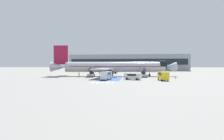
{
  "coord_description": "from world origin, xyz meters",
  "views": [
    {
      "loc": [
        4.75,
        -65.13,
        4.15
      ],
      "look_at": [
        -2.36,
        -0.56,
        2.4
      ],
      "focal_mm": 28.0,
      "sensor_mm": 36.0,
      "label": 1
    }
  ],
  "objects_px": {
    "fuel_tanker": "(108,70)",
    "service_van_0": "(106,75)",
    "ground_crew_1": "(79,74)",
    "traffic_cone_0": "(176,78)",
    "baggage_cart": "(112,77)",
    "airliner": "(113,67)",
    "terminal_building": "(128,63)",
    "boarding_stairs_forward": "(144,74)",
    "boarding_stairs_aft": "(91,74)",
    "ground_crew_0": "(109,74)",
    "service_van_1": "(163,75)",
    "traffic_cone_1": "(86,77)",
    "service_van_2": "(133,76)"
  },
  "relations": [
    {
      "from": "fuel_tanker",
      "to": "traffic_cone_1",
      "type": "relative_size",
      "value": 15.5
    },
    {
      "from": "baggage_cart",
      "to": "ground_crew_0",
      "type": "bearing_deg",
      "value": 44.09
    },
    {
      "from": "boarding_stairs_aft",
      "to": "terminal_building",
      "type": "xyz_separation_m",
      "value": [
        11.57,
        75.17,
        5.18
      ]
    },
    {
      "from": "boarding_stairs_forward",
      "to": "traffic_cone_0",
      "type": "bearing_deg",
      "value": -41.24
    },
    {
      "from": "boarding_stairs_aft",
      "to": "ground_crew_0",
      "type": "bearing_deg",
      "value": 10.44
    },
    {
      "from": "ground_crew_0",
      "to": "fuel_tanker",
      "type": "bearing_deg",
      "value": -97.59
    },
    {
      "from": "terminal_building",
      "to": "boarding_stairs_forward",
      "type": "bearing_deg",
      "value": -84.54
    },
    {
      "from": "airliner",
      "to": "terminal_building",
      "type": "bearing_deg",
      "value": 172.19
    },
    {
      "from": "service_van_0",
      "to": "ground_crew_0",
      "type": "height_order",
      "value": "service_van_0"
    },
    {
      "from": "service_van_2",
      "to": "traffic_cone_0",
      "type": "relative_size",
      "value": 9.29
    },
    {
      "from": "ground_crew_0",
      "to": "traffic_cone_0",
      "type": "relative_size",
      "value": 3.21
    },
    {
      "from": "service_van_1",
      "to": "traffic_cone_1",
      "type": "bearing_deg",
      "value": -23.78
    },
    {
      "from": "service_van_0",
      "to": "ground_crew_0",
      "type": "xyz_separation_m",
      "value": [
        -0.97,
        13.67,
        -0.37
      ]
    },
    {
      "from": "service_van_1",
      "to": "baggage_cart",
      "type": "relative_size",
      "value": 1.7
    },
    {
      "from": "boarding_stairs_aft",
      "to": "traffic_cone_0",
      "type": "bearing_deg",
      "value": -15.48
    },
    {
      "from": "service_van_1",
      "to": "boarding_stairs_forward",
      "type": "bearing_deg",
      "value": -79.13
    },
    {
      "from": "boarding_stairs_aft",
      "to": "service_van_2",
      "type": "height_order",
      "value": "boarding_stairs_aft"
    },
    {
      "from": "ground_crew_1",
      "to": "traffic_cone_0",
      "type": "bearing_deg",
      "value": -70.48
    },
    {
      "from": "service_van_2",
      "to": "ground_crew_0",
      "type": "relative_size",
      "value": 2.9
    },
    {
      "from": "baggage_cart",
      "to": "service_van_0",
      "type": "bearing_deg",
      "value": -163.46
    },
    {
      "from": "baggage_cart",
      "to": "terminal_building",
      "type": "relative_size",
      "value": 0.03
    },
    {
      "from": "service_van_0",
      "to": "terminal_building",
      "type": "distance_m",
      "value": 87.43
    },
    {
      "from": "airliner",
      "to": "service_van_2",
      "type": "height_order",
      "value": "airliner"
    },
    {
      "from": "service_van_1",
      "to": "baggage_cart",
      "type": "height_order",
      "value": "service_van_1"
    },
    {
      "from": "traffic_cone_0",
      "to": "boarding_stairs_aft",
      "type": "bearing_deg",
      "value": 168.9
    },
    {
      "from": "ground_crew_1",
      "to": "baggage_cart",
      "type": "bearing_deg",
      "value": -65.44
    },
    {
      "from": "boarding_stairs_aft",
      "to": "fuel_tanker",
      "type": "height_order",
      "value": "boarding_stairs_aft"
    },
    {
      "from": "airliner",
      "to": "boarding_stairs_aft",
      "type": "relative_size",
      "value": 8.89
    },
    {
      "from": "boarding_stairs_forward",
      "to": "service_van_0",
      "type": "height_order",
      "value": "boarding_stairs_forward"
    },
    {
      "from": "traffic_cone_0",
      "to": "baggage_cart",
      "type": "bearing_deg",
      "value": 170.95
    },
    {
      "from": "service_van_0",
      "to": "ground_crew_1",
      "type": "xyz_separation_m",
      "value": [
        -10.99,
        9.96,
        -0.31
      ]
    },
    {
      "from": "ground_crew_0",
      "to": "service_van_2",
      "type": "bearing_deg",
      "value": 109.53
    },
    {
      "from": "service_van_1",
      "to": "terminal_building",
      "type": "xyz_separation_m",
      "value": [
        -11.35,
        87.09,
        4.78
      ]
    },
    {
      "from": "service_van_2",
      "to": "traffic_cone_0",
      "type": "height_order",
      "value": "service_van_2"
    },
    {
      "from": "service_van_2",
      "to": "baggage_cart",
      "type": "relative_size",
      "value": 1.75
    },
    {
      "from": "boarding_stairs_aft",
      "to": "service_van_0",
      "type": "distance_m",
      "value": 14.02
    },
    {
      "from": "fuel_tanker",
      "to": "service_van_0",
      "type": "xyz_separation_m",
      "value": [
        4.44,
        -37.58,
        -0.48
      ]
    },
    {
      "from": "fuel_tanker",
      "to": "ground_crew_1",
      "type": "distance_m",
      "value": 28.4
    },
    {
      "from": "boarding_stairs_aft",
      "to": "ground_crew_0",
      "type": "relative_size",
      "value": 3.0
    },
    {
      "from": "traffic_cone_1",
      "to": "boarding_stairs_aft",
      "type": "bearing_deg",
      "value": 82.73
    },
    {
      "from": "traffic_cone_1",
      "to": "service_van_1",
      "type": "bearing_deg",
      "value": -16.8
    },
    {
      "from": "service_van_0",
      "to": "service_van_1",
      "type": "xyz_separation_m",
      "value": [
        15.73,
        0.1,
        -0.01
      ]
    },
    {
      "from": "traffic_cone_1",
      "to": "terminal_building",
      "type": "relative_size",
      "value": 0.01
    },
    {
      "from": "boarding_stairs_aft",
      "to": "service_van_1",
      "type": "bearing_deg",
      "value": -31.87
    },
    {
      "from": "service_van_1",
      "to": "traffic_cone_0",
      "type": "bearing_deg",
      "value": -134.03
    },
    {
      "from": "fuel_tanker",
      "to": "service_van_0",
      "type": "bearing_deg",
      "value": -0.1
    },
    {
      "from": "boarding_stairs_aft",
      "to": "traffic_cone_0",
      "type": "xyz_separation_m",
      "value": [
        27.81,
        -5.46,
        -0.72
      ]
    },
    {
      "from": "boarding_stairs_forward",
      "to": "terminal_building",
      "type": "relative_size",
      "value": 0.06
    },
    {
      "from": "service_van_1",
      "to": "ground_crew_1",
      "type": "xyz_separation_m",
      "value": [
        -26.72,
        9.86,
        -0.3
      ]
    },
    {
      "from": "service_van_0",
      "to": "terminal_building",
      "type": "bearing_deg",
      "value": -83.3
    }
  ]
}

